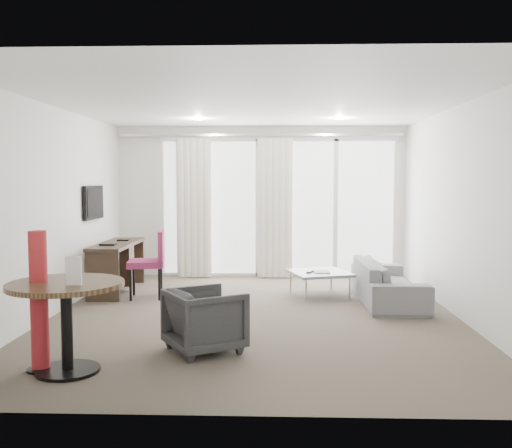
{
  "coord_description": "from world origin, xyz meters",
  "views": [
    {
      "loc": [
        0.26,
        -6.95,
        1.69
      ],
      "look_at": [
        0.0,
        0.6,
        1.1
      ],
      "focal_mm": 40.0,
      "sensor_mm": 36.0,
      "label": 1
    }
  ],
  "objects_px": {
    "coffee_table": "(319,284)",
    "rattan_chair_b": "(344,244)",
    "round_table": "(67,327)",
    "tub_armchair": "(205,320)",
    "sofa": "(388,281)",
    "desk_chair": "(146,264)",
    "rattan_chair_a": "(292,242)",
    "red_lamp": "(39,301)",
    "desk": "(117,267)"
  },
  "relations": [
    {
      "from": "desk_chair",
      "to": "round_table",
      "type": "relative_size",
      "value": 0.97
    },
    {
      "from": "desk_chair",
      "to": "rattan_chair_a",
      "type": "xyz_separation_m",
      "value": [
        2.18,
        3.64,
        -0.08
      ]
    },
    {
      "from": "coffee_table",
      "to": "rattan_chair_b",
      "type": "height_order",
      "value": "rattan_chair_b"
    },
    {
      "from": "desk_chair",
      "to": "rattan_chair_a",
      "type": "distance_m",
      "value": 4.24
    },
    {
      "from": "desk_chair",
      "to": "round_table",
      "type": "height_order",
      "value": "desk_chair"
    },
    {
      "from": "sofa",
      "to": "rattan_chair_a",
      "type": "distance_m",
      "value": 3.98
    },
    {
      "from": "desk",
      "to": "sofa",
      "type": "xyz_separation_m",
      "value": [
        3.95,
        -0.59,
        -0.08
      ]
    },
    {
      "from": "desk_chair",
      "to": "desk",
      "type": "bearing_deg",
      "value": 132.97
    },
    {
      "from": "coffee_table",
      "to": "sofa",
      "type": "height_order",
      "value": "sofa"
    },
    {
      "from": "desk_chair",
      "to": "tub_armchair",
      "type": "relative_size",
      "value": 1.42
    },
    {
      "from": "red_lamp",
      "to": "rattan_chair_a",
      "type": "xyz_separation_m",
      "value": [
        2.4,
        6.77,
        -0.21
      ]
    },
    {
      "from": "tub_armchair",
      "to": "coffee_table",
      "type": "xyz_separation_m",
      "value": [
        1.33,
        2.72,
        -0.13
      ]
    },
    {
      "from": "red_lamp",
      "to": "rattan_chair_a",
      "type": "distance_m",
      "value": 7.18
    },
    {
      "from": "coffee_table",
      "to": "round_table",
      "type": "bearing_deg",
      "value": -126.09
    },
    {
      "from": "red_lamp",
      "to": "sofa",
      "type": "distance_m",
      "value": 4.71
    },
    {
      "from": "round_table",
      "to": "rattan_chair_a",
      "type": "xyz_separation_m",
      "value": [
        2.15,
        6.8,
        0.01
      ]
    },
    {
      "from": "desk",
      "to": "rattan_chair_b",
      "type": "bearing_deg",
      "value": 39.11
    },
    {
      "from": "rattan_chair_a",
      "to": "rattan_chair_b",
      "type": "height_order",
      "value": "rattan_chair_a"
    },
    {
      "from": "rattan_chair_b",
      "to": "round_table",
      "type": "bearing_deg",
      "value": -123.97
    },
    {
      "from": "tub_armchair",
      "to": "rattan_chair_a",
      "type": "height_order",
      "value": "rattan_chair_a"
    },
    {
      "from": "coffee_table",
      "to": "rattan_chair_b",
      "type": "bearing_deg",
      "value": 77.32
    },
    {
      "from": "desk_chair",
      "to": "sofa",
      "type": "relative_size",
      "value": 0.5
    },
    {
      "from": "round_table",
      "to": "red_lamp",
      "type": "distance_m",
      "value": 0.34
    },
    {
      "from": "tub_armchair",
      "to": "red_lamp",
      "type": "bearing_deg",
      "value": 82.79
    },
    {
      "from": "round_table",
      "to": "desk_chair",
      "type": "bearing_deg",
      "value": 90.46
    },
    {
      "from": "round_table",
      "to": "sofa",
      "type": "bearing_deg",
      "value": 41.77
    },
    {
      "from": "round_table",
      "to": "coffee_table",
      "type": "relative_size",
      "value": 1.26
    },
    {
      "from": "red_lamp",
      "to": "desk",
      "type": "bearing_deg",
      "value": 95.06
    },
    {
      "from": "desk_chair",
      "to": "red_lamp",
      "type": "height_order",
      "value": "red_lamp"
    },
    {
      "from": "rattan_chair_a",
      "to": "coffee_table",
      "type": "bearing_deg",
      "value": -101.81
    },
    {
      "from": "desk",
      "to": "rattan_chair_a",
      "type": "xyz_separation_m",
      "value": [
        2.72,
        3.19,
        0.04
      ]
    },
    {
      "from": "round_table",
      "to": "tub_armchair",
      "type": "relative_size",
      "value": 1.46
    },
    {
      "from": "desk",
      "to": "red_lamp",
      "type": "xyz_separation_m",
      "value": [
        0.32,
        -3.58,
        0.25
      ]
    },
    {
      "from": "rattan_chair_a",
      "to": "tub_armchair",
      "type": "bearing_deg",
      "value": -116.39
    },
    {
      "from": "desk",
      "to": "coffee_table",
      "type": "relative_size",
      "value": 1.98
    },
    {
      "from": "red_lamp",
      "to": "tub_armchair",
      "type": "distance_m",
      "value": 1.55
    },
    {
      "from": "coffee_table",
      "to": "rattan_chair_b",
      "type": "xyz_separation_m",
      "value": [
        0.74,
        3.3,
        0.21
      ]
    },
    {
      "from": "sofa",
      "to": "desk_chair",
      "type": "bearing_deg",
      "value": 87.55
    },
    {
      "from": "sofa",
      "to": "rattan_chair_a",
      "type": "relative_size",
      "value": 2.38
    },
    {
      "from": "coffee_table",
      "to": "rattan_chair_b",
      "type": "distance_m",
      "value": 3.39
    },
    {
      "from": "red_lamp",
      "to": "coffee_table",
      "type": "relative_size",
      "value": 1.56
    },
    {
      "from": "desk",
      "to": "round_table",
      "type": "distance_m",
      "value": 3.65
    },
    {
      "from": "desk_chair",
      "to": "coffee_table",
      "type": "relative_size",
      "value": 1.22
    },
    {
      "from": "round_table",
      "to": "tub_armchair",
      "type": "bearing_deg",
      "value": 30.03
    },
    {
      "from": "rattan_chair_b",
      "to": "coffee_table",
      "type": "bearing_deg",
      "value": -111.02
    },
    {
      "from": "red_lamp",
      "to": "sofa",
      "type": "xyz_separation_m",
      "value": [
        3.63,
        2.99,
        -0.34
      ]
    },
    {
      "from": "rattan_chair_a",
      "to": "desk",
      "type": "bearing_deg",
      "value": -147.43
    },
    {
      "from": "tub_armchair",
      "to": "rattan_chair_b",
      "type": "bearing_deg",
      "value": -50.38
    },
    {
      "from": "desk_chair",
      "to": "tub_armchair",
      "type": "bearing_deg",
      "value": -73.0
    },
    {
      "from": "rattan_chair_a",
      "to": "round_table",
      "type": "bearing_deg",
      "value": -124.52
    }
  ]
}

